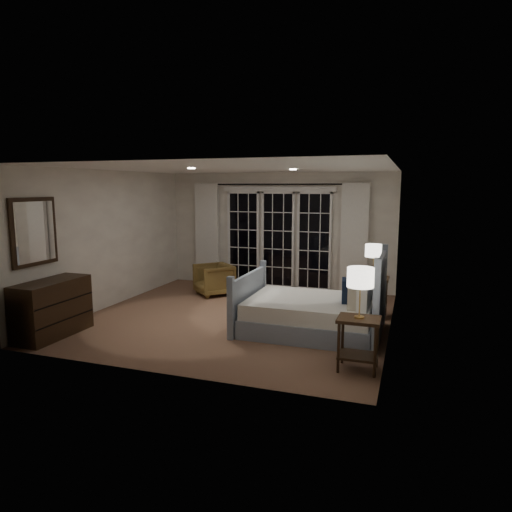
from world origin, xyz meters
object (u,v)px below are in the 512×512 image
(nightstand_left, at_px, (358,336))
(nightstand_right, at_px, (372,290))
(armchair, at_px, (214,280))
(dresser, at_px, (52,308))
(lamp_left, at_px, (361,278))
(bed, at_px, (315,312))
(lamp_right, at_px, (374,251))

(nightstand_left, xyz_separation_m, nightstand_right, (-0.05, 2.42, 0.02))
(nightstand_right, relative_size, armchair, 0.98)
(armchair, bearing_deg, dresser, -67.38)
(lamp_left, height_order, armchair, lamp_left)
(armchair, bearing_deg, lamp_left, 0.73)
(bed, xyz_separation_m, lamp_right, (0.74, 1.14, 0.82))
(bed, bearing_deg, dresser, -158.29)
(bed, relative_size, armchair, 2.98)
(bed, xyz_separation_m, dresser, (-3.65, -1.45, 0.11))
(lamp_left, bearing_deg, armchair, 137.39)
(lamp_right, relative_size, dresser, 0.47)
(armchair, height_order, dresser, dresser)
(nightstand_left, bearing_deg, dresser, -177.82)
(dresser, bearing_deg, nightstand_right, 30.53)
(lamp_left, distance_m, lamp_right, 2.42)
(nightstand_left, xyz_separation_m, lamp_left, (0.00, 0.00, 0.71))
(bed, distance_m, lamp_right, 1.59)
(nightstand_left, relative_size, nightstand_right, 0.95)
(bed, bearing_deg, nightstand_left, -58.42)
(lamp_left, height_order, dresser, lamp_left)
(nightstand_left, relative_size, armchair, 0.93)
(lamp_left, relative_size, armchair, 0.87)
(bed, distance_m, nightstand_right, 1.37)
(armchair, bearing_deg, lamp_right, 33.35)
(lamp_right, bearing_deg, nightstand_left, -88.93)
(nightstand_right, distance_m, dresser, 5.10)
(nightstand_left, relative_size, lamp_left, 1.07)
(lamp_left, bearing_deg, bed, 121.58)
(bed, relative_size, lamp_right, 3.73)
(nightstand_left, distance_m, dresser, 4.44)
(nightstand_left, bearing_deg, armchair, 137.39)
(bed, distance_m, dresser, 3.93)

